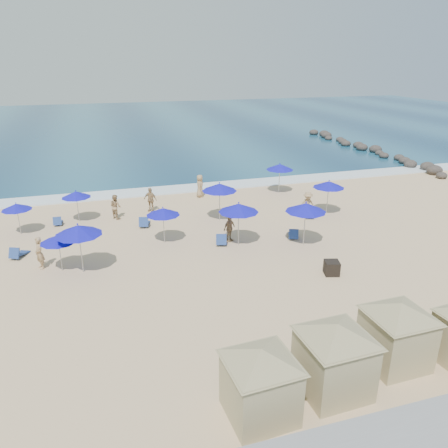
{
  "coord_description": "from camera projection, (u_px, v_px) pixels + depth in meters",
  "views": [
    {
      "loc": [
        -7.49,
        -19.89,
        10.52
      ],
      "look_at": [
        -0.53,
        3.0,
        1.39
      ],
      "focal_mm": 35.0,
      "sensor_mm": 36.0,
      "label": 1
    }
  ],
  "objects": [
    {
      "name": "surf_line",
      "position": [
        187.0,
        188.0,
        37.41
      ],
      "size": [
        160.0,
        2.5,
        0.08
      ],
      "primitive_type": "cube",
      "color": "white",
      "rests_on": "ground"
    },
    {
      "name": "ocean",
      "position": [
        136.0,
        125.0,
        72.72
      ],
      "size": [
        160.0,
        80.0,
        0.06
      ],
      "primitive_type": "cube",
      "color": "navy",
      "rests_on": "ground"
    },
    {
      "name": "beach_chair_4",
      "position": [
        293.0,
        234.0,
        27.11
      ],
      "size": [
        1.04,
        1.42,
        0.71
      ],
      "color": "navy",
      "rests_on": "ground"
    },
    {
      "name": "beachgoer_5",
      "position": [
        150.0,
        199.0,
        31.69
      ],
      "size": [
        1.07,
        1.0,
        1.77
      ],
      "primitive_type": "imported",
      "rotation": [
        0.0,
        0.0,
        5.58
      ],
      "color": "#A5845B",
      "rests_on": "ground"
    },
    {
      "name": "umbrella_4",
      "position": [
        163.0,
        212.0,
        25.85
      ],
      "size": [
        2.01,
        2.01,
        2.29
      ],
      "color": "#A5A8AD",
      "rests_on": "ground"
    },
    {
      "name": "beachgoer_3",
      "position": [
        308.0,
        204.0,
        30.53
      ],
      "size": [
        1.25,
        0.82,
        1.82
      ],
      "primitive_type": "imported",
      "rotation": [
        0.0,
        0.0,
        6.16
      ],
      "color": "#A5845B",
      "rests_on": "ground"
    },
    {
      "name": "umbrella_9",
      "position": [
        329.0,
        184.0,
        30.7
      ],
      "size": [
        2.21,
        2.21,
        2.52
      ],
      "color": "#A5A8AD",
      "rests_on": "ground"
    },
    {
      "name": "cabana_2",
      "position": [
        398.0,
        326.0,
        15.55
      ],
      "size": [
        4.4,
        4.4,
        2.76
      ],
      "color": "tan",
      "rests_on": "ground"
    },
    {
      "name": "umbrella_3",
      "position": [
        78.0,
        230.0,
        22.07
      ],
      "size": [
        2.4,
        2.4,
        2.73
      ],
      "color": "#A5A8AD",
      "rests_on": "ground"
    },
    {
      "name": "umbrella_8",
      "position": [
        280.0,
        167.0,
        35.57
      ],
      "size": [
        2.22,
        2.22,
        2.53
      ],
      "color": "#A5A8AD",
      "rests_on": "ground"
    },
    {
      "name": "umbrella_7",
      "position": [
        306.0,
        207.0,
        25.39
      ],
      "size": [
        2.4,
        2.4,
        2.73
      ],
      "color": "#A5A8AD",
      "rests_on": "ground"
    },
    {
      "name": "umbrella_0",
      "position": [
        16.0,
        207.0,
        27.23
      ],
      "size": [
        1.84,
        1.84,
        2.1
      ],
      "color": "#A5A8AD",
      "rests_on": "ground"
    },
    {
      "name": "umbrella_5",
      "position": [
        239.0,
        208.0,
        25.41
      ],
      "size": [
        2.37,
        2.37,
        2.7
      ],
      "color": "#A5A8AD",
      "rests_on": "ground"
    },
    {
      "name": "umbrella_6",
      "position": [
        219.0,
        187.0,
        29.41
      ],
      "size": [
        2.39,
        2.39,
        2.72
      ],
      "color": "#A5A8AD",
      "rests_on": "ground"
    },
    {
      "name": "trash_bin",
      "position": [
        332.0,
        268.0,
        22.53
      ],
      "size": [
        0.9,
        0.9,
        0.73
      ],
      "primitive_type": "cube",
      "rotation": [
        0.0,
        0.0,
        -0.28
      ],
      "color": "black",
      "rests_on": "ground"
    },
    {
      "name": "beach_chair_1",
      "position": [
        58.0,
        222.0,
        29.3
      ],
      "size": [
        0.55,
        1.19,
        0.65
      ],
      "color": "navy",
      "rests_on": "ground"
    },
    {
      "name": "beach_chair_0",
      "position": [
        18.0,
        253.0,
        24.49
      ],
      "size": [
        1.06,
        1.44,
        0.72
      ],
      "color": "navy",
      "rests_on": "ground"
    },
    {
      "name": "cabana_0",
      "position": [
        261.0,
        374.0,
        13.21
      ],
      "size": [
        4.32,
        4.32,
        2.71
      ],
      "color": "tan",
      "rests_on": "ground"
    },
    {
      "name": "cabana_1",
      "position": [
        335.0,
        349.0,
        14.2
      ],
      "size": [
        4.55,
        4.55,
        2.86
      ],
      "color": "tan",
      "rests_on": "ground"
    },
    {
      "name": "beach_chair_2",
      "position": [
        144.0,
        222.0,
        29.04
      ],
      "size": [
        0.92,
        1.48,
        0.76
      ],
      "color": "navy",
      "rests_on": "ground"
    },
    {
      "name": "rock_jetty",
      "position": [
        367.0,
        148.0,
        52.23
      ],
      "size": [
        2.56,
        26.66,
        0.96
      ],
      "color": "#2B2624",
      "rests_on": "ground"
    },
    {
      "name": "umbrella_2",
      "position": [
        76.0,
        194.0,
        29.33
      ],
      "size": [
        1.95,
        1.95,
        2.22
      ],
      "color": "#A5A8AD",
      "rests_on": "ground"
    },
    {
      "name": "beachgoer_0",
      "position": [
        39.0,
        253.0,
        22.99
      ],
      "size": [
        0.65,
        0.76,
        1.77
      ],
      "primitive_type": "imported",
      "rotation": [
        0.0,
        0.0,
        5.14
      ],
      "color": "#A5845B",
      "rests_on": "ground"
    },
    {
      "name": "beachgoer_2",
      "position": [
        229.0,
        228.0,
        26.49
      ],
      "size": [
        1.04,
        0.87,
        1.67
      ],
      "primitive_type": "imported",
      "rotation": [
        0.0,
        0.0,
        0.57
      ],
      "color": "#A5845B",
      "rests_on": "ground"
    },
    {
      "name": "beachgoer_1",
      "position": [
        115.0,
        207.0,
        30.27
      ],
      "size": [
        1.0,
        1.06,
        1.72
      ],
      "primitive_type": "imported",
      "rotation": [
        0.0,
        0.0,
        2.15
      ],
      "color": "#A5845B",
      "rests_on": "ground"
    },
    {
      "name": "ground",
      "position": [
        249.0,
        266.0,
        23.57
      ],
      "size": [
        160.0,
        160.0,
        0.0
      ],
      "primitive_type": "plane",
      "color": "#D6B387",
      "rests_on": "ground"
    },
    {
      "name": "beachgoer_4",
      "position": [
        200.0,
        186.0,
        34.96
      ],
      "size": [
        0.79,
        1.01,
        1.82
      ],
      "primitive_type": "imported",
      "rotation": [
        0.0,
        0.0,
        1.3
      ],
      "color": "#A5845B",
      "rests_on": "ground"
    },
    {
      "name": "umbrella_1",
      "position": [
        58.0,
        239.0,
        22.42
      ],
      "size": [
        1.83,
        1.83,
        2.09
      ],
      "color": "#A5A8AD",
      "rests_on": "ground"
    },
    {
      "name": "beach_chair_5",
      "position": [
        309.0,
        214.0,
        30.69
      ],
      "size": [
        1.04,
        1.52,
        0.77
      ],
      "color": "navy",
      "rests_on": "ground"
    },
    {
      "name": "beach_chair_3",
      "position": [
        221.0,
        240.0,
        26.27
      ],
      "size": [
        0.97,
        1.5,
        0.76
      ],
      "color": "navy",
      "rests_on": "ground"
    }
  ]
}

